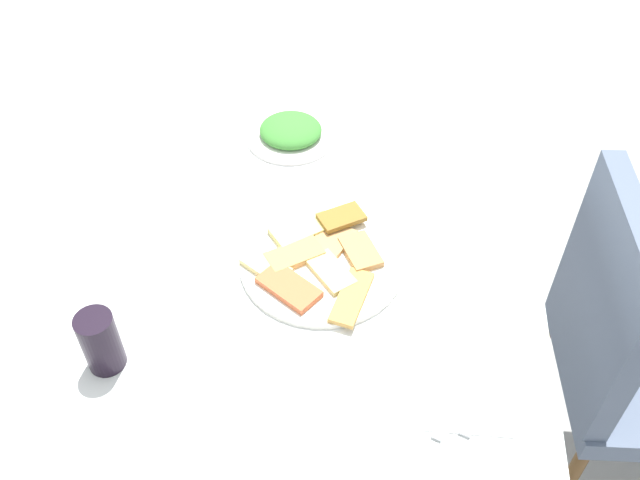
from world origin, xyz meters
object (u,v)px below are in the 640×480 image
(dining_chair, at_px, (631,348))
(paper_napkin, at_px, (466,395))
(salad_plate_greens, at_px, (291,132))
(spoon, at_px, (477,395))
(pide_platter, at_px, (320,260))
(fork, at_px, (456,393))
(soda_can, at_px, (101,342))
(dining_table, at_px, (319,267))

(dining_chair, bearing_deg, paper_napkin, -51.81)
(salad_plate_greens, bearing_deg, spoon, 31.62)
(pide_platter, height_order, fork, pide_platter)
(dining_chair, relative_size, pide_platter, 2.75)
(soda_can, distance_m, fork, 0.61)
(dining_chair, height_order, fork, dining_chair)
(paper_napkin, bearing_deg, spoon, 90.00)
(soda_can, bearing_deg, salad_plate_greens, 161.30)
(soda_can, distance_m, paper_napkin, 0.63)
(dining_chair, distance_m, fork, 0.59)
(dining_table, distance_m, paper_napkin, 0.45)
(salad_plate_greens, height_order, soda_can, soda_can)
(soda_can, distance_m, spoon, 0.65)
(salad_plate_greens, distance_m, paper_napkin, 0.78)
(salad_plate_greens, bearing_deg, dining_table, 17.38)
(pide_platter, height_order, salad_plate_greens, salad_plate_greens)
(soda_can, xyz_separation_m, paper_napkin, (-0.00, 0.63, -0.06))
(pide_platter, bearing_deg, soda_can, -51.28)
(pide_platter, bearing_deg, paper_napkin, 45.78)
(soda_can, bearing_deg, dining_table, 135.18)
(dining_chair, bearing_deg, soda_can, -72.53)
(dining_table, xyz_separation_m, salad_plate_greens, (-0.34, -0.11, 0.10))
(pide_platter, relative_size, salad_plate_greens, 1.54)
(pide_platter, relative_size, fork, 1.74)
(salad_plate_greens, xyz_separation_m, soda_can, (0.68, -0.23, 0.04))
(paper_napkin, bearing_deg, pide_platter, -134.22)
(pide_platter, height_order, spoon, pide_platter)
(paper_napkin, bearing_deg, dining_table, -139.01)
(dining_table, bearing_deg, soda_can, -44.82)
(dining_table, height_order, paper_napkin, paper_napkin)
(pide_platter, relative_size, spoon, 2.04)
(dining_table, xyz_separation_m, spoon, (0.33, 0.31, 0.09))
(soda_can, height_order, fork, soda_can)
(salad_plate_greens, bearing_deg, dining_chair, 66.60)
(dining_chair, relative_size, fork, 4.78)
(dining_chair, relative_size, soda_can, 7.46)
(dining_chair, xyz_separation_m, salad_plate_greens, (-0.35, -0.81, 0.26))
(dining_chair, distance_m, paper_napkin, 0.58)
(dining_chair, height_order, pide_platter, dining_chair)
(dining_table, relative_size, paper_napkin, 8.11)
(salad_plate_greens, relative_size, paper_napkin, 1.47)
(dining_chair, xyz_separation_m, spoon, (0.32, -0.39, 0.25))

